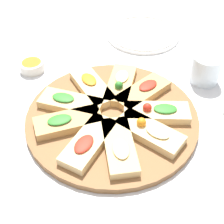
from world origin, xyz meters
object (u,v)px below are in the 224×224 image
object	(u,v)px
serving_board	(112,117)
dipping_bowl	(32,66)
plate_right	(143,33)
water_glass	(206,69)

from	to	relation	value
serving_board	dipping_bowl	bearing A→B (deg)	57.09
serving_board	plate_right	xyz separation A→B (m)	(0.43, -0.04, -0.00)
water_glass	dipping_bowl	distance (m)	0.52
serving_board	water_glass	distance (m)	0.32
plate_right	water_glass	size ratio (longest dim) A/B	3.07
water_glass	plate_right	bearing A→B (deg)	40.41
water_glass	dipping_bowl	bearing A→B (deg)	92.85
plate_right	water_glass	distance (m)	0.31
plate_right	dipping_bowl	xyz separation A→B (m)	(-0.26, 0.32, 0.01)
plate_right	water_glass	bearing A→B (deg)	-139.59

